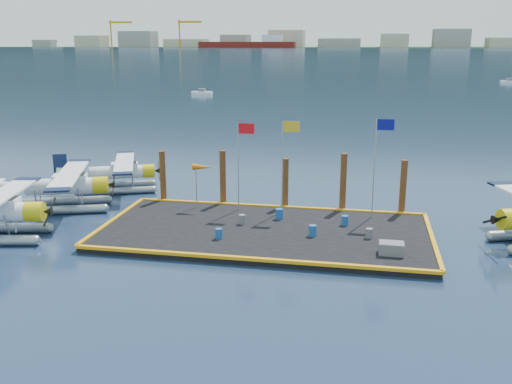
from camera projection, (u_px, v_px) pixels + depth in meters
The scene contains 22 objects.
ground at pixel (265, 235), 35.32m from camera, with size 4000.00×4000.00×0.00m, color #162B44.
dock at pixel (265, 232), 35.27m from camera, with size 20.00×10.00×0.40m, color black.
dock_bumpers at pixel (265, 228), 35.20m from camera, with size 20.25×10.25×0.18m, color orange, non-canonical shape.
far_backdrop at pixel (452, 41), 1637.77m from camera, with size 3050.00×2050.00×810.00m.
seaplane_b at pixel (65, 189), 40.32m from camera, with size 9.24×9.84×3.53m.
seaplane_c at pixel (120, 174), 45.36m from camera, with size 8.31×8.79×3.18m.
drum_0 at pixel (242, 219), 36.17m from camera, with size 0.43×0.43×0.61m, color #5B5C61.
drum_1 at pixel (313, 231), 33.97m from camera, with size 0.47×0.47×0.66m, color #1A4992.
drum_2 at pixel (369, 233), 33.62m from camera, with size 0.41×0.41×0.58m, color #5B5C61.
drum_3 at pixel (219, 233), 33.53m from camera, with size 0.43×0.43×0.61m, color #1A4992.
drum_4 at pixel (345, 220), 35.95m from camera, with size 0.44×0.44×0.62m, color #1A4992.
drum_5 at pixel (279, 214), 37.18m from camera, with size 0.49×0.49×0.69m, color #1A4992.
crate at pixel (391, 248), 31.06m from camera, with size 1.34×0.89×0.67m, color #5B5C61.
flagpole_red at pixel (241, 153), 38.21m from camera, with size 1.14×0.08×6.00m.
flagpole_yellow at pixel (286, 153), 37.64m from camera, with size 1.14×0.08×6.20m.
flagpole_blue at pixel (378, 153), 36.50m from camera, with size 1.14×0.08×6.50m.
windsock at pixel (202, 168), 39.01m from camera, with size 1.40×0.44×3.12m.
piling_0 at pixel (163, 178), 41.48m from camera, with size 0.44×0.44×4.00m, color #401E12.
piling_1 at pixel (223, 179), 40.63m from camera, with size 0.44×0.44×4.20m, color #401E12.
piling_2 at pixel (285, 185), 39.87m from camera, with size 0.44×0.44×3.80m, color #401E12.
piling_3 at pixel (343, 184), 39.07m from camera, with size 0.44×0.44×4.30m, color #401E12.
piling_4 at pixel (403, 189), 38.38m from camera, with size 0.44×0.44×4.00m, color #401E12.
Camera 1 is at (5.76, -32.93, 11.73)m, focal length 40.00 mm.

